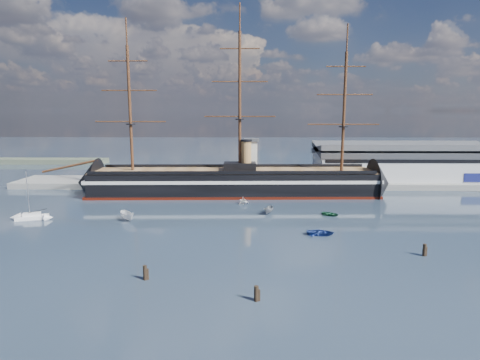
{
  "coord_description": "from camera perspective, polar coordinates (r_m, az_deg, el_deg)",
  "views": [
    {
      "loc": [
        1.56,
        -65.11,
        26.3
      ],
      "look_at": [
        -0.24,
        35.0,
        9.0
      ],
      "focal_mm": 30.0,
      "sensor_mm": 36.0,
      "label": 1
    }
  ],
  "objects": [
    {
      "name": "ground",
      "position": [
        108.36,
        0.17,
        -4.24
      ],
      "size": [
        600.0,
        600.0,
        0.0
      ],
      "primitive_type": "plane",
      "color": "#202A39",
      "rests_on": "ground"
    },
    {
      "name": "quay",
      "position": [
        143.79,
        4.38,
        -0.77
      ],
      "size": [
        180.0,
        18.0,
        2.0
      ],
      "primitive_type": "cube",
      "color": "slate",
      "rests_on": "ground"
    },
    {
      "name": "warehouse",
      "position": [
        156.77,
        22.14,
        2.37
      ],
      "size": [
        63.0,
        21.0,
        11.6
      ],
      "color": "#B7BABC",
      "rests_on": "ground"
    },
    {
      "name": "quay_tower",
      "position": [
        139.1,
        1.62,
        2.97
      ],
      "size": [
        5.0,
        5.0,
        15.0
      ],
      "color": "silver",
      "rests_on": "ground"
    },
    {
      "name": "warship",
      "position": [
        127.22,
        -1.71,
        -0.28
      ],
      "size": [
        113.14,
        19.17,
        53.94
      ],
      "rotation": [
        0.0,
        0.0,
        0.03
      ],
      "color": "black",
      "rests_on": "ground"
    },
    {
      "name": "sailboat",
      "position": [
        111.11,
        -27.49,
        -4.62
      ],
      "size": [
        7.75,
        4.43,
        11.91
      ],
      "rotation": [
        0.0,
        0.0,
        0.32
      ],
      "color": "white",
      "rests_on": "ground"
    },
    {
      "name": "motorboat_a",
      "position": [
        101.74,
        -15.69,
        -5.55
      ],
      "size": [
        7.04,
        6.27,
        2.77
      ],
      "primitive_type": "imported",
      "rotation": [
        0.0,
        0.0,
        0.66
      ],
      "color": "white",
      "rests_on": "ground"
    },
    {
      "name": "motorboat_b",
      "position": [
        88.48,
        11.36,
        -7.69
      ],
      "size": [
        1.86,
        3.79,
        1.7
      ],
      "primitive_type": "imported",
      "rotation": [
        0.0,
        0.0,
        1.46
      ],
      "color": "navy",
      "rests_on": "ground"
    },
    {
      "name": "motorboat_c",
      "position": [
        104.56,
        4.09,
        -4.79
      ],
      "size": [
        5.95,
        4.02,
        2.24
      ],
      "primitive_type": "imported",
      "rotation": [
        0.0,
        0.0,
        -0.39
      ],
      "color": "slate",
      "rests_on": "ground"
    },
    {
      "name": "motorboat_d",
      "position": [
        115.08,
        0.48,
        -3.41
      ],
      "size": [
        6.28,
        5.4,
        2.15
      ],
      "primitive_type": "imported",
      "rotation": [
        0.0,
        0.0,
        0.6
      ],
      "color": "white",
      "rests_on": "ground"
    },
    {
      "name": "motorboat_e",
      "position": [
        104.97,
        12.71,
        -4.95
      ],
      "size": [
        2.38,
        2.91,
        1.28
      ],
      "primitive_type": "imported",
      "rotation": [
        0.0,
        0.0,
        1.02
      ],
      "color": "#14422A",
      "rests_on": "ground"
    },
    {
      "name": "piling_near_left",
      "position": [
        66.87,
        -13.31,
        -13.63
      ],
      "size": [
        0.64,
        0.64,
        3.06
      ],
      "primitive_type": "cylinder",
      "color": "black",
      "rests_on": "ground"
    },
    {
      "name": "piling_near_mid",
      "position": [
        58.71,
        2.32,
        -16.82
      ],
      "size": [
        0.64,
        0.64,
        2.95
      ],
      "primitive_type": "cylinder",
      "color": "black",
      "rests_on": "ground"
    },
    {
      "name": "piling_far_right",
      "position": [
        82.23,
        24.69,
        -9.78
      ],
      "size": [
        0.64,
        0.64,
        3.0
      ],
      "primitive_type": "cylinder",
      "color": "black",
      "rests_on": "ground"
    }
  ]
}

